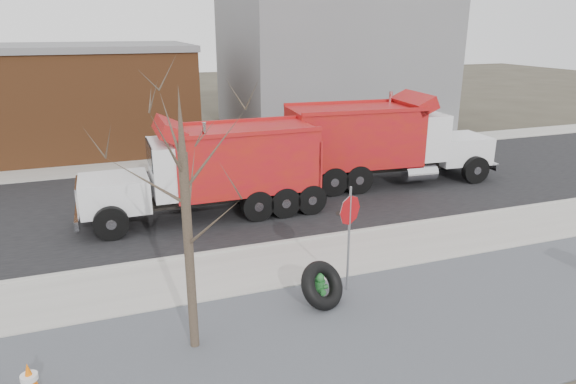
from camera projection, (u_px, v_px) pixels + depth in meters
name	position (u px, v px, depth m)	size (l,w,h in m)	color
ground	(297.00, 267.00, 13.68)	(120.00, 120.00, 0.00)	#383328
gravel_verge	(358.00, 338.00, 10.54)	(60.00, 5.00, 0.03)	slate
sidewalk	(294.00, 262.00, 13.89)	(60.00, 2.50, 0.06)	#9E9B93
curb	(279.00, 243.00, 15.04)	(60.00, 0.15, 0.11)	#9E9B93
road	(238.00, 196.00, 19.31)	(60.00, 9.40, 0.02)	black
far_sidewalk	(208.00, 160.00, 24.39)	(60.00, 2.00, 0.06)	#9E9B93
building_grey	(330.00, 62.00, 31.44)	(12.00, 10.00, 8.00)	slate
bare_tree	(185.00, 190.00, 9.29)	(3.20, 3.20, 5.20)	#382D23
fire_hydrant	(319.00, 290.00, 11.78)	(0.44, 0.43, 0.79)	#2B7133
truck_tire	(322.00, 285.00, 11.68)	(1.41, 1.28, 1.13)	black
stop_sign	(349.00, 221.00, 11.91)	(0.66, 0.34, 2.65)	gray
traffic_cone_far	(30.00, 381.00, 8.75)	(0.37, 0.37, 0.72)	orange
dump_truck_red_a	(380.00, 140.00, 20.40)	(8.88, 3.03, 3.56)	black
dump_truck_red_b	(215.00, 167.00, 16.89)	(7.89, 2.32, 3.34)	black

